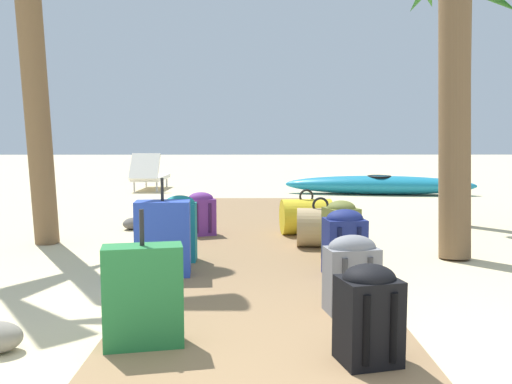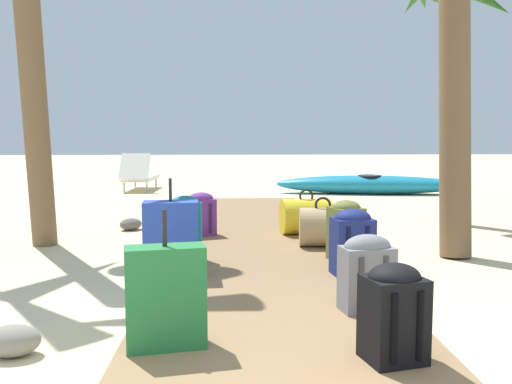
% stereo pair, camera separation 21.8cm
% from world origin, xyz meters
% --- Properties ---
extents(ground_plane, '(60.00, 60.00, 0.00)m').
position_xyz_m(ground_plane, '(0.00, 3.15, 0.00)').
color(ground_plane, beige).
extents(boardwalk, '(1.70, 7.88, 0.08)m').
position_xyz_m(boardwalk, '(0.00, 3.94, 0.04)').
color(boardwalk, olive).
rests_on(boardwalk, ground).
extents(backpack_black, '(0.32, 0.30, 0.48)m').
position_xyz_m(backpack_black, '(0.52, 0.80, 0.33)').
color(backpack_black, black).
rests_on(backpack_black, boardwalk).
extents(backpack_grey, '(0.35, 0.26, 0.48)m').
position_xyz_m(backpack_grey, '(0.58, 1.57, 0.33)').
color(backpack_grey, slate).
rests_on(backpack_grey, boardwalk).
extents(suitcase_green, '(0.43, 0.25, 0.72)m').
position_xyz_m(suitcase_green, '(-0.60, 1.02, 0.35)').
color(suitcase_green, '#237538').
rests_on(suitcase_green, boardwalk).
extents(backpack_olive, '(0.33, 0.33, 0.53)m').
position_xyz_m(backpack_olive, '(0.75, 2.97, 0.36)').
color(backpack_olive, olive).
rests_on(backpack_olive, boardwalk).
extents(backpack_navy, '(0.33, 0.29, 0.53)m').
position_xyz_m(backpack_navy, '(0.69, 2.46, 0.36)').
color(backpack_navy, navy).
rests_on(backpack_navy, boardwalk).
extents(backpack_teal, '(0.28, 0.22, 0.58)m').
position_xyz_m(backpack_teal, '(-0.66, 2.98, 0.38)').
color(backpack_teal, '#197A7F').
rests_on(backpack_teal, boardwalk).
extents(duffel_bag_tan, '(0.49, 0.42, 0.49)m').
position_xyz_m(duffel_bag_tan, '(0.64, 3.59, 0.27)').
color(duffel_bag_tan, tan).
rests_on(duffel_bag_tan, boardwalk).
extents(backpack_purple, '(0.35, 0.31, 0.48)m').
position_xyz_m(backpack_purple, '(-0.60, 4.25, 0.33)').
color(backpack_purple, '#6B2D84').
rests_on(backpack_purple, boardwalk).
extents(duffel_bag_yellow, '(0.59, 0.45, 0.51)m').
position_xyz_m(duffel_bag_yellow, '(0.57, 4.30, 0.28)').
color(duffel_bag_yellow, gold).
rests_on(duffel_bag_yellow, boardwalk).
extents(suitcase_blue, '(0.44, 0.26, 0.77)m').
position_xyz_m(suitcase_blue, '(-0.73, 2.49, 0.38)').
color(suitcase_blue, '#2847B7').
rests_on(suitcase_blue, boardwalk).
extents(lounge_chair, '(0.65, 1.53, 0.81)m').
position_xyz_m(lounge_chair, '(-2.27, 10.18, 0.33)').
color(lounge_chair, white).
rests_on(lounge_chair, ground).
extents(kayak, '(3.86, 1.23, 0.38)m').
position_xyz_m(kayak, '(2.54, 9.24, 0.19)').
color(kayak, teal).
rests_on(kayak, ground).
extents(rock_left_near, '(0.37, 0.38, 0.15)m').
position_xyz_m(rock_left_near, '(-1.53, 5.09, 0.07)').
color(rock_left_near, '#5B5651').
rests_on(rock_left_near, ground).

